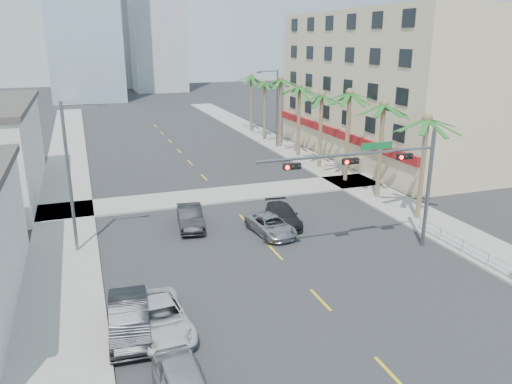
# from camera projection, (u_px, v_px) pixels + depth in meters

# --- Properties ---
(ground) EXTENTS (260.00, 260.00, 0.00)m
(ground) POSITION_uv_depth(u_px,v_px,m) (363.00, 345.00, 20.87)
(ground) COLOR #262628
(ground) RESTS_ON ground
(sidewalk_right) EXTENTS (4.00, 120.00, 0.15)m
(sidewalk_right) POSITION_uv_depth(u_px,v_px,m) (363.00, 188.00, 42.69)
(sidewalk_right) COLOR gray
(sidewalk_right) RESTS_ON ground
(sidewalk_left) EXTENTS (4.00, 120.00, 0.15)m
(sidewalk_left) POSITION_uv_depth(u_px,v_px,m) (65.00, 220.00, 35.06)
(sidewalk_left) COLOR gray
(sidewalk_left) RESTS_ON ground
(sidewalk_cross) EXTENTS (80.00, 4.00, 0.15)m
(sidewalk_cross) POSITION_uv_depth(u_px,v_px,m) (222.00, 195.00, 40.68)
(sidewalk_cross) COLOR gray
(sidewalk_cross) RESTS_ON ground
(building_right) EXTENTS (15.25, 28.00, 15.00)m
(building_right) POSITION_uv_depth(u_px,v_px,m) (400.00, 86.00, 52.69)
(building_right) COLOR beige
(building_right) RESTS_ON ground
(tower_far_center) EXTENTS (16.00, 16.00, 42.00)m
(tower_far_center) POSITION_uv_depth(u_px,v_px,m) (99.00, 3.00, 126.39)
(tower_far_center) COLOR #ADADB2
(tower_far_center) RESTS_ON ground
(traffic_signal_mast) EXTENTS (11.12, 0.54, 7.20)m
(traffic_signal_mast) POSITION_uv_depth(u_px,v_px,m) (384.00, 171.00, 28.39)
(traffic_signal_mast) COLOR slate
(traffic_signal_mast) RESTS_ON ground
(palm_tree_0) EXTENTS (4.80, 4.80, 7.80)m
(palm_tree_0) POSITION_uv_depth(u_px,v_px,m) (427.00, 120.00, 33.29)
(palm_tree_0) COLOR brown
(palm_tree_0) RESTS_ON ground
(palm_tree_1) EXTENTS (4.80, 4.80, 8.16)m
(palm_tree_1) POSITION_uv_depth(u_px,v_px,m) (384.00, 105.00, 37.87)
(palm_tree_1) COLOR brown
(palm_tree_1) RESTS_ON ground
(palm_tree_2) EXTENTS (4.80, 4.80, 8.52)m
(palm_tree_2) POSITION_uv_depth(u_px,v_px,m) (350.00, 94.00, 42.46)
(palm_tree_2) COLOR brown
(palm_tree_2) RESTS_ON ground
(palm_tree_3) EXTENTS (4.80, 4.80, 7.80)m
(palm_tree_3) POSITION_uv_depth(u_px,v_px,m) (322.00, 96.00, 47.35)
(palm_tree_3) COLOR brown
(palm_tree_3) RESTS_ON ground
(palm_tree_4) EXTENTS (4.80, 4.80, 8.16)m
(palm_tree_4) POSITION_uv_depth(u_px,v_px,m) (299.00, 87.00, 51.93)
(palm_tree_4) COLOR brown
(palm_tree_4) RESTS_ON ground
(palm_tree_5) EXTENTS (4.80, 4.80, 8.52)m
(palm_tree_5) POSITION_uv_depth(u_px,v_px,m) (281.00, 80.00, 56.52)
(palm_tree_5) COLOR brown
(palm_tree_5) RESTS_ON ground
(palm_tree_6) EXTENTS (4.80, 4.80, 7.80)m
(palm_tree_6) POSITION_uv_depth(u_px,v_px,m) (265.00, 83.00, 61.41)
(palm_tree_6) COLOR brown
(palm_tree_6) RESTS_ON ground
(palm_tree_7) EXTENTS (4.80, 4.80, 8.16)m
(palm_tree_7) POSITION_uv_depth(u_px,v_px,m) (251.00, 77.00, 65.99)
(palm_tree_7) COLOR brown
(palm_tree_7) RESTS_ON ground
(streetlight_left) EXTENTS (2.55, 0.25, 9.00)m
(streetlight_left) POSITION_uv_depth(u_px,v_px,m) (72.00, 171.00, 28.51)
(streetlight_left) COLOR slate
(streetlight_left) RESTS_ON ground
(streetlight_right) EXTENTS (2.55, 0.25, 9.00)m
(streetlight_right) POSITION_uv_depth(u_px,v_px,m) (275.00, 104.00, 57.13)
(streetlight_right) COLOR slate
(streetlight_right) RESTS_ON ground
(guardrail) EXTENTS (0.08, 8.08, 1.00)m
(guardrail) POSITION_uv_depth(u_px,v_px,m) (463.00, 245.00, 29.35)
(guardrail) COLOR silver
(guardrail) RESTS_ON ground
(car_parked_mid) EXTENTS (1.97, 4.84, 1.56)m
(car_parked_mid) POSITION_uv_depth(u_px,v_px,m) (129.00, 318.00, 21.42)
(car_parked_mid) COLOR black
(car_parked_mid) RESTS_ON ground
(car_parked_far) EXTENTS (2.52, 5.01, 1.36)m
(car_parked_far) POSITION_uv_depth(u_px,v_px,m) (161.00, 318.00, 21.60)
(car_parked_far) COLOR silver
(car_parked_far) RESTS_ON ground
(car_lane_left) EXTENTS (2.11, 4.66, 1.48)m
(car_lane_left) POSITION_uv_depth(u_px,v_px,m) (190.00, 217.00, 33.69)
(car_lane_left) COLOR black
(car_lane_left) RESTS_ON ground
(car_lane_center) EXTENTS (2.53, 4.65, 1.24)m
(car_lane_center) POSITION_uv_depth(u_px,v_px,m) (271.00, 225.00, 32.56)
(car_lane_center) COLOR #A2A2A7
(car_lane_center) RESTS_ON ground
(car_lane_right) EXTENTS (2.32, 4.64, 1.30)m
(car_lane_right) POSITION_uv_depth(u_px,v_px,m) (283.00, 215.00, 34.28)
(car_lane_right) COLOR black
(car_lane_right) RESTS_ON ground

